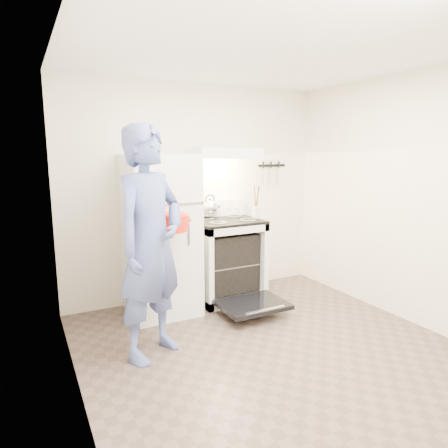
{
  "coord_description": "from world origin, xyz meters",
  "views": [
    {
      "loc": [
        -1.88,
        -2.55,
        1.73
      ],
      "look_at": [
        -0.05,
        1.0,
        1.0
      ],
      "focal_mm": 32.0,
      "sensor_mm": 36.0,
      "label": 1
    }
  ],
  "objects": [
    {
      "name": "stove_body",
      "position": [
        0.23,
        1.48,
        0.46
      ],
      "size": [
        0.76,
        0.65,
        0.92
      ],
      "primitive_type": "cube",
      "color": "silver",
      "rests_on": "floor"
    },
    {
      "name": "person",
      "position": [
        -0.95,
        0.58,
        0.98
      ],
      "size": [
        0.85,
        0.77,
        1.95
      ],
      "primitive_type": "imported",
      "rotation": [
        0.0,
        0.0,
        0.55
      ],
      "color": "#3A537C",
      "rests_on": "floor"
    },
    {
      "name": "floor",
      "position": [
        0.0,
        0.0,
        0.0
      ],
      "size": [
        3.6,
        3.6,
        0.0
      ],
      "primitive_type": "plane",
      "color": "brown",
      "rests_on": "ground"
    },
    {
      "name": "pizza_stone",
      "position": [
        0.14,
        1.54,
        0.45
      ],
      "size": [
        0.34,
        0.34,
        0.02
      ],
      "primitive_type": "cylinder",
      "color": "#886C4D",
      "rests_on": "oven_rack"
    },
    {
      "name": "utensil_jar",
      "position": [
        0.52,
        1.3,
        1.05
      ],
      "size": [
        0.09,
        0.09,
        0.13
      ],
      "primitive_type": "cylinder",
      "rotation": [
        0.0,
        0.0,
        0.02
      ],
      "color": "silver",
      "rests_on": "cooktop"
    },
    {
      "name": "back_wall",
      "position": [
        0.0,
        1.8,
        1.25
      ],
      "size": [
        3.2,
        0.02,
        2.5
      ],
      "primitive_type": "cube",
      "color": "#EEE2CA",
      "rests_on": "ground"
    },
    {
      "name": "oven_door",
      "position": [
        0.23,
        0.88,
        0.12
      ],
      "size": [
        0.7,
        0.54,
        0.04
      ],
      "primitive_type": "cube",
      "color": "black",
      "rests_on": "floor"
    },
    {
      "name": "backsplash",
      "position": [
        0.23,
        1.76,
        1.05
      ],
      "size": [
        0.76,
        0.07,
        0.2
      ],
      "primitive_type": "cube",
      "color": "silver",
      "rests_on": "cooktop"
    },
    {
      "name": "dutch_oven",
      "position": [
        -0.65,
        0.91,
        1.07
      ],
      "size": [
        0.38,
        0.31,
        0.24
      ],
      "primitive_type": null,
      "color": "red",
      "rests_on": "person"
    },
    {
      "name": "range_hood",
      "position": [
        0.23,
        1.55,
        1.71
      ],
      "size": [
        0.76,
        0.5,
        0.12
      ],
      "primitive_type": "cube",
      "color": "silver",
      "rests_on": "back_wall"
    },
    {
      "name": "oven_rack",
      "position": [
        0.23,
        1.48,
        0.44
      ],
      "size": [
        0.6,
        0.52,
        0.01
      ],
      "primitive_type": "cube",
      "color": "gray",
      "rests_on": "stove_body"
    },
    {
      "name": "knife_strip",
      "position": [
        1.05,
        1.79,
        1.55
      ],
      "size": [
        0.4,
        0.02,
        0.03
      ],
      "primitive_type": "cube",
      "color": "black",
      "rests_on": "back_wall"
    },
    {
      "name": "cooktop",
      "position": [
        0.23,
        1.48,
        0.94
      ],
      "size": [
        0.76,
        0.65,
        0.03
      ],
      "primitive_type": "cube",
      "color": "black",
      "rests_on": "stove_body"
    },
    {
      "name": "refrigerator",
      "position": [
        -0.58,
        1.45,
        0.85
      ],
      "size": [
        0.7,
        0.7,
        1.7
      ],
      "primitive_type": "cube",
      "color": "silver",
      "rests_on": "floor"
    },
    {
      "name": "tea_kettle",
      "position": [
        0.12,
        1.7,
        1.09
      ],
      "size": [
        0.23,
        0.19,
        0.28
      ],
      "primitive_type": null,
      "color": "silver",
      "rests_on": "cooktop"
    }
  ]
}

